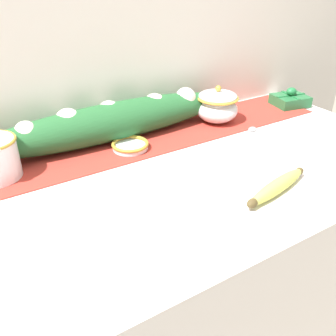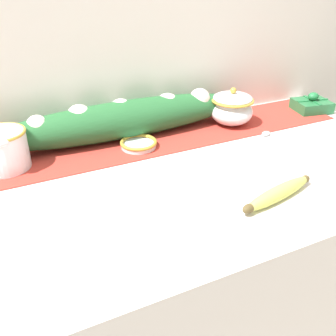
{
  "view_description": "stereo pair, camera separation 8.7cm",
  "coord_description": "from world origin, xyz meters",
  "px_view_note": "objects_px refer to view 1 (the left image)",
  "views": [
    {
      "loc": [
        -0.4,
        -0.68,
        1.42
      ],
      "look_at": [
        0.0,
        -0.03,
        0.99
      ],
      "focal_mm": 40.0,
      "sensor_mm": 36.0,
      "label": 1
    },
    {
      "loc": [
        -0.32,
        -0.72,
        1.42
      ],
      "look_at": [
        0.0,
        -0.03,
        0.99
      ],
      "focal_mm": 40.0,
      "sensor_mm": 36.0,
      "label": 2
    }
  ],
  "objects_px": {
    "sugar_bowl": "(217,106)",
    "spoon": "(251,131)",
    "small_dish": "(130,145)",
    "banana": "(277,186)",
    "gift_box": "(290,100)"
  },
  "relations": [
    {
      "from": "sugar_bowl",
      "to": "spoon",
      "type": "relative_size",
      "value": 0.79
    },
    {
      "from": "small_dish",
      "to": "banana",
      "type": "xyz_separation_m",
      "value": [
        0.19,
        -0.38,
        0.0
      ]
    },
    {
      "from": "banana",
      "to": "sugar_bowl",
      "type": "bearing_deg",
      "value": 70.41
    },
    {
      "from": "spoon",
      "to": "sugar_bowl",
      "type": "bearing_deg",
      "value": 76.42
    },
    {
      "from": "small_dish",
      "to": "gift_box",
      "type": "xyz_separation_m",
      "value": [
        0.66,
        0.01,
        0.01
      ]
    },
    {
      "from": "sugar_bowl",
      "to": "gift_box",
      "type": "xyz_separation_m",
      "value": [
        0.33,
        -0.02,
        -0.03
      ]
    },
    {
      "from": "banana",
      "to": "spoon",
      "type": "distance_m",
      "value": 0.34
    },
    {
      "from": "small_dish",
      "to": "gift_box",
      "type": "relative_size",
      "value": 0.79
    },
    {
      "from": "sugar_bowl",
      "to": "spoon",
      "type": "bearing_deg",
      "value": -73.05
    },
    {
      "from": "banana",
      "to": "small_dish",
      "type": "bearing_deg",
      "value": 116.4
    },
    {
      "from": "small_dish",
      "to": "spoon",
      "type": "bearing_deg",
      "value": -13.97
    },
    {
      "from": "spoon",
      "to": "gift_box",
      "type": "distance_m",
      "value": 0.31
    },
    {
      "from": "sugar_bowl",
      "to": "small_dish",
      "type": "xyz_separation_m",
      "value": [
        -0.34,
        -0.03,
        -0.04
      ]
    },
    {
      "from": "sugar_bowl",
      "to": "gift_box",
      "type": "distance_m",
      "value": 0.33
    },
    {
      "from": "small_dish",
      "to": "gift_box",
      "type": "distance_m",
      "value": 0.66
    }
  ]
}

